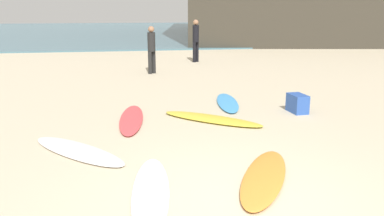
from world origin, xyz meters
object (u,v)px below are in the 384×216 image
surfboard_1 (227,102)px  surfboard_5 (151,192)px  surfboard_4 (131,119)px  surfboard_6 (264,177)px  beachgoer_mid (152,47)px  surfboard_2 (78,151)px  surfboard_3 (212,119)px  beach_cooler (297,103)px  beachgoer_near (196,38)px

surfboard_1 → surfboard_5: bearing=-107.3°
surfboard_4 → surfboard_6: (1.82, -3.37, 0.01)m
surfboard_5 → beachgoer_mid: (0.67, 9.79, 0.93)m
surfboard_2 → surfboard_3: bearing=167.3°
surfboard_3 → surfboard_5: size_ratio=1.01×
surfboard_2 → beach_cooler: beach_cooler is taller
surfboard_6 → beachgoer_near: 12.57m
beachgoer_near → beach_cooler: (0.83, -9.03, -0.84)m
surfboard_1 → beachgoer_mid: beachgoer_mid is taller
surfboard_6 → beachgoer_mid: bearing=123.1°
beachgoer_near → surfboard_6: bearing=43.0°
surfboard_4 → beachgoer_near: beachgoer_near is taller
surfboard_3 → surfboard_4: size_ratio=0.97×
surfboard_3 → surfboard_6: size_ratio=1.09×
surfboard_1 → surfboard_5: 5.22m
surfboard_6 → beachgoer_mid: 9.68m
surfboard_5 → surfboard_2: bearing=127.7°
surfboard_3 → surfboard_4: 1.74m
surfboard_2 → surfboard_5: size_ratio=0.97×
surfboard_2 → beach_cooler: (4.76, 1.89, 0.18)m
beach_cooler → surfboard_5: bearing=-135.0°
surfboard_3 → surfboard_5: surfboard_3 is taller
surfboard_1 → surfboard_6: (-0.61, -4.51, 0.00)m
surfboard_3 → surfboard_5: bearing=14.3°
surfboard_4 → beachgoer_mid: (0.86, 6.22, 0.93)m
surfboard_5 → surfboard_6: size_ratio=1.08×
surfboard_3 → surfboard_5: (-1.52, -3.27, -0.01)m
surfboard_4 → surfboard_6: bearing=-57.8°
surfboard_4 → beachgoer_mid: 6.34m
surfboard_4 → surfboard_5: 3.58m
surfboard_3 → beachgoer_mid: 6.64m
surfboard_6 → beach_cooler: size_ratio=3.98×
beachgoer_near → surfboard_1: bearing=44.3°
surfboard_3 → beachgoer_near: size_ratio=1.26×
surfboard_5 → beachgoer_mid: 9.85m
surfboard_3 → beachgoer_near: bearing=-148.6°
surfboard_1 → beachgoer_mid: bearing=115.3°
surfboard_1 → surfboard_5: size_ratio=0.91×
surfboard_6 → beachgoer_near: (1.19, 12.47, 1.01)m
surfboard_2 → surfboard_5: surfboard_5 is taller
surfboard_2 → surfboard_6: 3.16m
surfboard_1 → surfboard_5: same height
surfboard_4 → beach_cooler: beach_cooler is taller
beach_cooler → surfboard_4: bearing=-178.9°
surfboard_1 → beach_cooler: (1.40, -1.07, 0.18)m
surfboard_6 → beach_cooler: 3.99m
surfboard_2 → surfboard_3: (2.64, 1.52, 0.01)m
surfboard_6 → beachgoer_mid: (-0.96, 9.58, 0.92)m
surfboard_2 → surfboard_5: 2.08m
surfboard_4 → surfboard_6: surfboard_6 is taller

